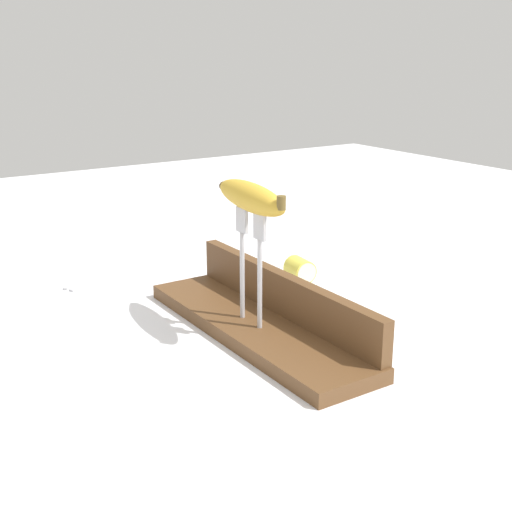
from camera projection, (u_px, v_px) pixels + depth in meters
name	position (u px, v px, depth m)	size (l,w,h in m)	color
ground_plane	(256.00, 334.00, 1.01)	(3.00, 3.00, 0.00)	silver
wooden_board	(256.00, 328.00, 1.01)	(0.45, 0.12, 0.02)	brown
board_backstop	(284.00, 294.00, 1.02)	(0.44, 0.02, 0.06)	brown
fork_stand_center	(251.00, 257.00, 0.97)	(0.07, 0.01, 0.17)	#B2B2B7
banana_raised_center	(251.00, 197.00, 0.95)	(0.19, 0.06, 0.04)	gold
fork_fallen_near	(54.00, 294.00, 1.16)	(0.09, 0.18, 0.01)	#B2B2B7
banana_chunk_near	(300.00, 270.00, 1.24)	(0.05, 0.05, 0.04)	#DBD147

